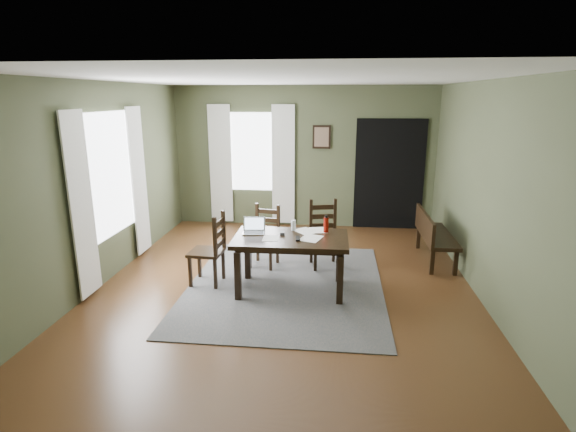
# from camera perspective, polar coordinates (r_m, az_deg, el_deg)

# --- Properties ---
(ground) EXTENTS (5.00, 6.00, 0.01)m
(ground) POSITION_cam_1_polar(r_m,az_deg,el_deg) (6.20, -0.30, -8.82)
(ground) COLOR #492C16
(room_shell) EXTENTS (5.02, 6.02, 2.71)m
(room_shell) POSITION_cam_1_polar(r_m,az_deg,el_deg) (5.72, -0.33, 7.99)
(room_shell) COLOR #444C31
(room_shell) RESTS_ON ground
(rug) EXTENTS (2.60, 3.20, 0.01)m
(rug) POSITION_cam_1_polar(r_m,az_deg,el_deg) (6.20, -0.30, -8.73)
(rug) COLOR #434343
(rug) RESTS_ON ground
(dining_table) EXTENTS (1.48, 0.90, 0.73)m
(dining_table) POSITION_cam_1_polar(r_m,az_deg,el_deg) (5.81, 0.37, -3.53)
(dining_table) COLOR black
(dining_table) RESTS_ON rug
(chair_end) EXTENTS (0.46, 0.46, 0.99)m
(chair_end) POSITION_cam_1_polar(r_m,az_deg,el_deg) (6.17, -9.86, -4.29)
(chair_end) COLOR black
(chair_end) RESTS_ON rug
(chair_back_left) EXTENTS (0.47, 0.47, 0.91)m
(chair_back_left) POSITION_cam_1_polar(r_m,az_deg,el_deg) (6.77, -2.95, -2.64)
(chair_back_left) COLOR black
(chair_back_left) RESTS_ON rug
(chair_back_right) EXTENTS (0.52, 0.52, 0.99)m
(chair_back_right) POSITION_cam_1_polar(r_m,az_deg,el_deg) (6.76, 4.64, -2.38)
(chair_back_right) COLOR black
(chair_back_right) RESTS_ON rug
(bench) EXTENTS (0.44, 1.35, 0.76)m
(bench) POSITION_cam_1_polar(r_m,az_deg,el_deg) (7.30, 17.86, -2.01)
(bench) COLOR black
(bench) RESTS_ON ground
(laptop) EXTENTS (0.32, 0.26, 0.20)m
(laptop) POSITION_cam_1_polar(r_m,az_deg,el_deg) (5.98, -4.34, -1.60)
(laptop) COLOR #B7B7BC
(laptop) RESTS_ON dining_table
(computer_mouse) EXTENTS (0.07, 0.11, 0.04)m
(computer_mouse) POSITION_cam_1_polar(r_m,az_deg,el_deg) (5.88, -0.75, -2.19)
(computer_mouse) COLOR #3F3F42
(computer_mouse) RESTS_ON dining_table
(tv_remote) EXTENTS (0.07, 0.20, 0.02)m
(tv_remote) POSITION_cam_1_polar(r_m,az_deg,el_deg) (5.69, 1.25, -2.86)
(tv_remote) COLOR black
(tv_remote) RESTS_ON dining_table
(drinking_glass) EXTENTS (0.07, 0.07, 0.14)m
(drinking_glass) POSITION_cam_1_polar(r_m,az_deg,el_deg) (6.05, 0.70, -1.18)
(drinking_glass) COLOR silver
(drinking_glass) RESTS_ON dining_table
(water_bottle) EXTENTS (0.07, 0.07, 0.23)m
(water_bottle) POSITION_cam_1_polar(r_m,az_deg,el_deg) (5.97, 4.85, -1.08)
(water_bottle) COLOR #A6180C
(water_bottle) RESTS_ON dining_table
(paper_b) EXTENTS (0.33, 0.38, 0.00)m
(paper_b) POSITION_cam_1_polar(r_m,az_deg,el_deg) (5.73, 2.93, -2.83)
(paper_b) COLOR white
(paper_b) RESTS_ON dining_table
(paper_c) EXTENTS (0.38, 0.39, 0.00)m
(paper_c) POSITION_cam_1_polar(r_m,az_deg,el_deg) (6.02, 2.27, -1.93)
(paper_c) COLOR white
(paper_c) RESTS_ON dining_table
(paper_d) EXTENTS (0.27, 0.32, 0.00)m
(paper_d) POSITION_cam_1_polar(r_m,az_deg,el_deg) (6.08, 3.85, -1.81)
(paper_d) COLOR white
(paper_d) RESTS_ON dining_table
(paper_e) EXTENTS (0.22, 0.27, 0.00)m
(paper_e) POSITION_cam_1_polar(r_m,az_deg,el_deg) (5.73, -2.19, -2.84)
(paper_e) COLOR white
(paper_e) RESTS_ON dining_table
(window_left) EXTENTS (0.01, 1.30, 1.70)m
(window_left) POSITION_cam_1_polar(r_m,az_deg,el_deg) (6.70, -21.68, 4.92)
(window_left) COLOR white
(window_left) RESTS_ON ground
(window_back) EXTENTS (1.00, 0.01, 1.50)m
(window_back) POSITION_cam_1_polar(r_m,az_deg,el_deg) (8.83, -4.63, 8.12)
(window_back) COLOR white
(window_back) RESTS_ON ground
(curtain_left_near) EXTENTS (0.03, 0.48, 2.30)m
(curtain_left_near) POSITION_cam_1_polar(r_m,az_deg,el_deg) (6.03, -24.75, 1.15)
(curtain_left_near) COLOR silver
(curtain_left_near) RESTS_ON ground
(curtain_left_far) EXTENTS (0.03, 0.48, 2.30)m
(curtain_left_far) POSITION_cam_1_polar(r_m,az_deg,el_deg) (7.45, -18.41, 4.18)
(curtain_left_far) COLOR silver
(curtain_left_far) RESTS_ON ground
(curtain_back_left) EXTENTS (0.44, 0.03, 2.30)m
(curtain_back_left) POSITION_cam_1_polar(r_m,az_deg,el_deg) (8.97, -8.55, 6.50)
(curtain_back_left) COLOR silver
(curtain_back_left) RESTS_ON ground
(curtain_back_right) EXTENTS (0.44, 0.03, 2.30)m
(curtain_back_right) POSITION_cam_1_polar(r_m,az_deg,el_deg) (8.74, -0.61, 6.44)
(curtain_back_right) COLOR silver
(curtain_back_right) RESTS_ON ground
(framed_picture) EXTENTS (0.34, 0.03, 0.44)m
(framed_picture) POSITION_cam_1_polar(r_m,az_deg,el_deg) (8.64, 4.29, 9.98)
(framed_picture) COLOR black
(framed_picture) RESTS_ON ground
(doorway_back) EXTENTS (1.30, 0.03, 2.10)m
(doorway_back) POSITION_cam_1_polar(r_m,az_deg,el_deg) (8.79, 12.73, 5.13)
(doorway_back) COLOR black
(doorway_back) RESTS_ON ground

